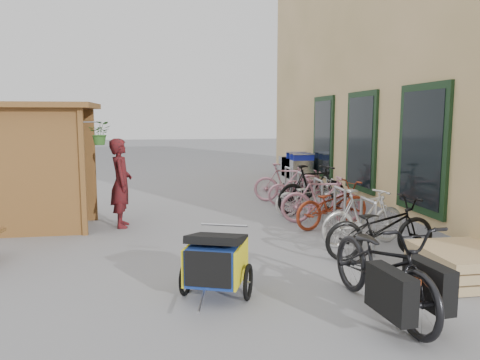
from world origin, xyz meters
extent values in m
plane|color=gray|center=(0.00, 0.00, 0.00)|extent=(80.00, 80.00, 0.00)
cube|color=#E1B781|center=(6.50, 4.50, 3.50)|extent=(6.00, 13.00, 7.00)
cube|color=gray|center=(3.58, 4.50, 0.15)|extent=(0.18, 13.00, 0.30)
cube|color=black|center=(3.47, 0.50, 1.60)|extent=(0.06, 1.50, 2.20)
cube|color=black|center=(3.44, 0.50, 1.60)|extent=(0.02, 1.25, 1.95)
cube|color=black|center=(3.47, 3.00, 1.60)|extent=(0.06, 1.50, 2.20)
cube|color=black|center=(3.44, 3.00, 1.60)|extent=(0.02, 1.25, 1.95)
cube|color=black|center=(3.47, 5.50, 1.60)|extent=(0.06, 1.50, 2.20)
cube|color=black|center=(3.44, 5.50, 1.60)|extent=(0.02, 1.25, 1.95)
cube|color=brown|center=(-2.30, 1.85, 1.15)|extent=(0.09, 0.09, 2.30)
cube|color=brown|center=(-4.10, 3.15, 1.15)|extent=(0.09, 0.09, 2.30)
cube|color=brown|center=(-2.30, 3.15, 1.15)|extent=(0.09, 0.09, 2.30)
cube|color=brown|center=(-3.20, 1.88, 1.15)|extent=(1.80, 0.05, 2.30)
cube|color=brown|center=(-3.20, 3.12, 1.15)|extent=(1.80, 0.05, 2.30)
cube|color=brown|center=(-3.20, 2.50, 2.35)|extent=(2.15, 1.65, 0.10)
cube|color=brown|center=(-3.40, 2.50, 0.90)|extent=(1.30, 1.15, 0.04)
cube|color=brown|center=(-3.40, 2.50, 1.50)|extent=(1.30, 1.15, 0.04)
cylinder|color=#A5A8AD|center=(-2.12, 1.85, 2.05)|extent=(0.36, 0.02, 0.02)
imported|color=#2C5A1F|center=(-1.97, 1.85, 1.85)|extent=(0.38, 0.33, 0.42)
cylinder|color=#A5A8AD|center=(2.30, -0.25, 0.42)|extent=(0.05, 0.05, 0.84)
cylinder|color=#A5A8AD|center=(2.30, 0.25, 0.42)|extent=(0.05, 0.05, 0.84)
cylinder|color=#A5A8AD|center=(2.30, 0.00, 0.84)|extent=(0.05, 0.50, 0.05)
cylinder|color=#A5A8AD|center=(2.30, 0.95, 0.42)|extent=(0.05, 0.05, 0.84)
cylinder|color=#A5A8AD|center=(2.30, 1.45, 0.42)|extent=(0.05, 0.05, 0.84)
cylinder|color=#A5A8AD|center=(2.30, 1.20, 0.84)|extent=(0.05, 0.50, 0.05)
cylinder|color=#A5A8AD|center=(2.30, 2.15, 0.42)|extent=(0.05, 0.05, 0.84)
cylinder|color=#A5A8AD|center=(2.30, 2.65, 0.42)|extent=(0.05, 0.05, 0.84)
cylinder|color=#A5A8AD|center=(2.30, 2.40, 0.84)|extent=(0.05, 0.50, 0.05)
cylinder|color=#A5A8AD|center=(2.30, 3.35, 0.42)|extent=(0.05, 0.05, 0.84)
cylinder|color=#A5A8AD|center=(2.30, 3.85, 0.42)|extent=(0.05, 0.05, 0.84)
cylinder|color=#A5A8AD|center=(2.30, 3.60, 0.84)|extent=(0.05, 0.50, 0.05)
cylinder|color=#A5A8AD|center=(2.30, 4.55, 0.42)|extent=(0.05, 0.05, 0.84)
cylinder|color=#A5A8AD|center=(2.30, 5.05, 0.42)|extent=(0.05, 0.05, 0.84)
cylinder|color=#A5A8AD|center=(2.30, 4.80, 0.84)|extent=(0.05, 0.50, 0.05)
cube|color=tan|center=(3.00, -1.40, 0.07)|extent=(1.00, 1.20, 0.12)
cube|color=tan|center=(3.00, -1.40, 0.21)|extent=(1.00, 1.20, 0.12)
cube|color=tan|center=(3.00, -1.40, 0.35)|extent=(1.00, 1.20, 0.12)
cube|color=silver|center=(3.00, 6.21, 0.65)|extent=(0.60, 0.92, 0.56)
cube|color=#1924A5|center=(3.00, 5.74, 1.03)|extent=(0.60, 0.04, 0.20)
cylinder|color=silver|center=(3.00, 5.71, 1.11)|extent=(0.63, 0.04, 0.04)
cylinder|color=black|center=(2.76, 5.83, 0.07)|extent=(0.04, 0.13, 0.13)
cube|color=silver|center=(3.00, 6.58, 0.65)|extent=(0.60, 0.92, 0.56)
cube|color=#1924A5|center=(3.00, 6.12, 1.03)|extent=(0.60, 0.04, 0.20)
cylinder|color=silver|center=(3.00, 6.09, 1.11)|extent=(0.63, 0.04, 0.04)
cylinder|color=black|center=(2.76, 6.21, 0.07)|extent=(0.04, 0.13, 0.13)
cube|color=silver|center=(3.00, 6.96, 0.65)|extent=(0.60, 0.92, 0.56)
cube|color=#1924A5|center=(3.00, 6.50, 1.03)|extent=(0.60, 0.04, 0.20)
cylinder|color=silver|center=(3.00, 6.47, 1.11)|extent=(0.63, 0.04, 0.04)
cylinder|color=black|center=(2.76, 6.58, 0.07)|extent=(0.04, 0.13, 0.13)
cube|color=#1B3F94|center=(-0.27, -1.46, 0.43)|extent=(0.79, 0.90, 0.44)
cube|color=gold|center=(-0.55, -1.35, 0.43)|extent=(0.29, 0.71, 0.44)
cube|color=gold|center=(0.01, -1.57, 0.43)|extent=(0.29, 0.71, 0.44)
cube|color=black|center=(-0.41, -1.83, 0.46)|extent=(0.51, 0.21, 0.40)
cube|color=black|center=(-0.25, -1.42, 0.70)|extent=(0.84, 0.89, 0.21)
torus|color=black|center=(-0.63, -1.33, 0.20)|extent=(0.20, 0.43, 0.44)
torus|color=black|center=(0.09, -1.60, 0.20)|extent=(0.20, 0.43, 0.44)
cylinder|color=#B7B7BC|center=(-0.50, -2.06, 0.20)|extent=(0.25, 0.61, 0.03)
cylinder|color=#B7B7BC|center=(-0.12, -1.08, 0.78)|extent=(0.57, 0.24, 0.03)
imported|color=black|center=(1.47, -2.20, 0.53)|extent=(0.90, 2.09, 1.07)
cube|color=black|center=(1.27, -2.78, 0.45)|extent=(0.24, 0.66, 0.45)
cube|color=black|center=(1.76, -2.63, 0.45)|extent=(0.24, 0.66, 0.45)
cube|color=#CC4713|center=(1.52, -2.70, 0.50)|extent=(0.14, 0.19, 0.12)
imported|color=maroon|center=(-1.69, 2.43, 0.87)|extent=(0.45, 0.65, 1.73)
imported|color=black|center=(2.36, -0.33, 0.47)|extent=(1.84, 0.77, 0.94)
imported|color=silver|center=(2.41, 0.40, 0.48)|extent=(1.66, 0.76, 0.96)
imported|color=#97361B|center=(2.35, 1.70, 0.45)|extent=(1.82, 1.15, 0.90)
imported|color=#BF7B8C|center=(2.27, 2.09, 0.50)|extent=(1.71, 0.75, 0.99)
imported|color=silver|center=(2.27, 2.86, 0.42)|extent=(1.61, 0.64, 0.83)
imported|color=black|center=(2.40, 3.06, 0.55)|extent=(1.90, 1.06, 1.10)
imported|color=#BF7B8C|center=(2.41, 4.06, 0.42)|extent=(1.61, 0.60, 0.84)
imported|color=#BF7B8C|center=(2.18, 4.56, 0.49)|extent=(1.70, 0.96, 0.98)
camera|label=1|loc=(-0.86, -6.81, 2.13)|focal=35.00mm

